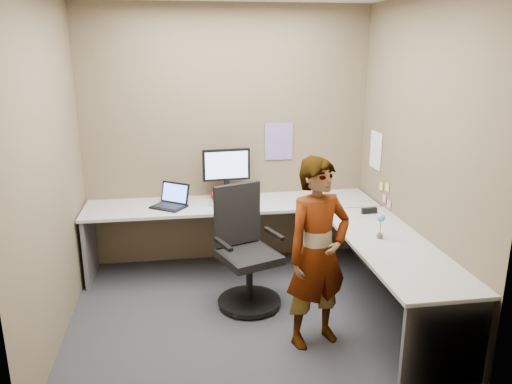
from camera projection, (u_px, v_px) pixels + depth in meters
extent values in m
plane|color=#27262C|center=(244.00, 315.00, 4.40)|extent=(3.00, 3.00, 0.00)
plane|color=brown|center=(227.00, 138.00, 5.26)|extent=(3.00, 0.00, 3.00)
plane|color=brown|center=(418.00, 160.00, 4.24)|extent=(0.00, 2.70, 2.70)
plane|color=brown|center=(48.00, 172.00, 3.80)|extent=(0.00, 2.70, 2.70)
cube|color=#A3A3A3|center=(232.00, 204.00, 5.12)|extent=(2.96, 0.65, 0.03)
cube|color=#A3A3A3|center=(392.00, 246.00, 4.06)|extent=(0.65, 1.91, 0.03)
cube|color=#59595B|center=(90.00, 245.00, 5.02)|extent=(0.04, 0.60, 0.70)
cube|color=#59595B|center=(363.00, 230.00, 5.44)|extent=(0.04, 0.60, 0.70)
cube|color=#59595B|center=(444.00, 349.00, 3.30)|extent=(0.60, 0.04, 0.70)
cube|color=red|center=(227.00, 196.00, 5.24)|extent=(0.33, 0.25, 0.06)
cube|color=black|center=(227.00, 193.00, 5.23)|extent=(0.22, 0.16, 0.02)
cube|color=black|center=(227.00, 186.00, 5.23)|extent=(0.05, 0.05, 0.12)
cube|color=black|center=(226.00, 165.00, 5.17)|extent=(0.50, 0.08, 0.33)
cube|color=#7FA1DB|center=(227.00, 165.00, 5.15)|extent=(0.44, 0.04, 0.28)
cube|color=black|center=(169.00, 207.00, 4.97)|extent=(0.40, 0.38, 0.02)
cube|color=black|center=(175.00, 193.00, 5.04)|extent=(0.30, 0.24, 0.21)
cube|color=#4F6FFB|center=(175.00, 193.00, 5.04)|extent=(0.26, 0.20, 0.17)
cube|color=#B7B7BC|center=(215.00, 203.00, 5.04)|extent=(0.12, 0.08, 0.04)
sphere|color=#B2270B|center=(215.00, 201.00, 5.02)|extent=(0.04, 0.04, 0.04)
cone|color=white|center=(237.00, 204.00, 4.98)|extent=(0.10, 0.10, 0.06)
cube|color=black|center=(369.00, 211.00, 4.79)|extent=(0.15, 0.05, 0.05)
cylinder|color=brown|center=(380.00, 236.00, 4.17)|extent=(0.05, 0.05, 0.04)
cylinder|color=#338C3F|center=(380.00, 226.00, 4.15)|extent=(0.01, 0.01, 0.14)
sphere|color=#469FF8|center=(381.00, 218.00, 4.13)|extent=(0.07, 0.07, 0.07)
cube|color=#846BB7|center=(279.00, 141.00, 5.34)|extent=(0.30, 0.01, 0.40)
cube|color=white|center=(376.00, 150.00, 5.12)|extent=(0.01, 0.28, 0.38)
cube|color=#F2E059|center=(387.00, 187.00, 4.87)|extent=(0.01, 0.07, 0.07)
cube|color=pink|center=(384.00, 199.00, 4.96)|extent=(0.01, 0.07, 0.07)
cube|color=pink|center=(389.00, 204.00, 4.85)|extent=(0.01, 0.07, 0.07)
cube|color=#F2E059|center=(381.00, 186.00, 5.02)|extent=(0.01, 0.07, 0.07)
cylinder|color=black|center=(249.00, 301.00, 4.55)|extent=(0.57, 0.57, 0.04)
cylinder|color=black|center=(249.00, 279.00, 4.48)|extent=(0.06, 0.06, 0.41)
cube|color=black|center=(249.00, 257.00, 4.42)|extent=(0.61, 0.61, 0.07)
cube|color=black|center=(237.00, 214.00, 4.52)|extent=(0.44, 0.21, 0.56)
cube|color=black|center=(223.00, 244.00, 4.25)|extent=(0.15, 0.30, 0.03)
cube|color=black|center=(274.00, 234.00, 4.49)|extent=(0.15, 0.30, 0.03)
imported|color=#999399|center=(318.00, 254.00, 3.81)|extent=(0.64, 0.52, 1.51)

